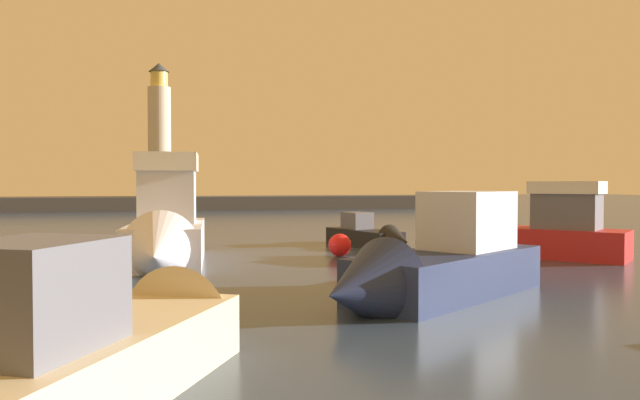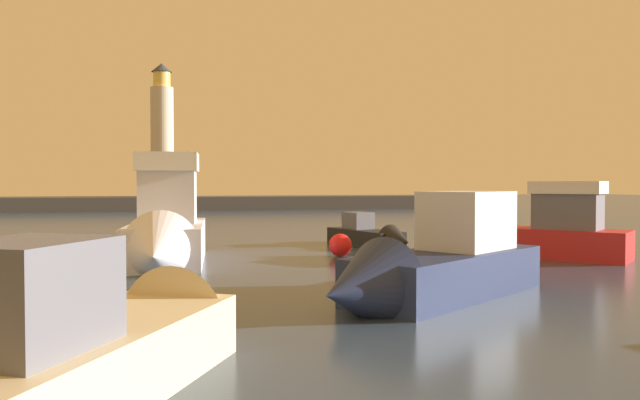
% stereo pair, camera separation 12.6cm
% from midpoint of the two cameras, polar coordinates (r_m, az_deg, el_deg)
% --- Properties ---
extents(ground_plane, '(220.00, 220.00, 0.00)m').
position_cam_midpoint_polar(ground_plane, '(36.05, -8.18, -3.22)').
color(ground_plane, '#2D3D51').
extents(breakwater, '(68.46, 6.31, 1.51)m').
position_cam_midpoint_polar(breakwater, '(70.23, -10.99, -0.28)').
color(breakwater, '#423F3D').
rests_on(breakwater, ground_plane).
extents(lighthouse, '(2.45, 2.45, 14.53)m').
position_cam_midpoint_polar(lighthouse, '(70.32, -14.56, 5.92)').
color(lighthouse, beige).
rests_on(lighthouse, breakwater).
extents(motorboat_0, '(6.79, 7.34, 3.47)m').
position_cam_midpoint_polar(motorboat_0, '(27.05, 18.12, -2.79)').
color(motorboat_0, '#B21E1E').
rests_on(motorboat_0, ground_plane).
extents(motorboat_3, '(7.91, 6.34, 3.23)m').
position_cam_midpoint_polar(motorboat_3, '(16.13, 9.82, -6.01)').
color(motorboat_3, '#1E284C').
rests_on(motorboat_3, ground_plane).
extents(motorboat_4, '(3.01, 5.76, 1.86)m').
position_cam_midpoint_polar(motorboat_4, '(29.29, 4.72, -3.34)').
color(motorboat_4, black).
rests_on(motorboat_4, ground_plane).
extents(motorboat_5, '(3.28, 8.95, 4.64)m').
position_cam_midpoint_polar(motorboat_5, '(23.38, -14.19, -2.64)').
color(motorboat_5, silver).
rests_on(motorboat_5, ground_plane).
extents(motorboat_6, '(5.40, 7.77, 2.77)m').
position_cam_midpoint_polar(motorboat_6, '(9.92, -18.19, -11.97)').
color(motorboat_6, beige).
rests_on(motorboat_6, ground_plane).
extents(mooring_buoy, '(0.94, 0.94, 0.94)m').
position_cam_midpoint_polar(mooring_buoy, '(25.41, 1.69, -4.16)').
color(mooring_buoy, red).
rests_on(mooring_buoy, ground_plane).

